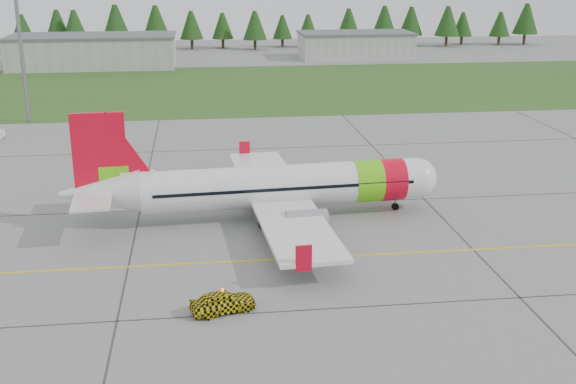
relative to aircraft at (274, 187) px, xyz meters
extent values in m
plane|color=gray|center=(3.80, -16.81, -2.70)|extent=(320.00, 320.00, 0.00)
cylinder|color=silver|center=(0.75, 0.05, 0.04)|extent=(23.17, 4.95, 3.45)
sphere|color=silver|center=(12.22, 0.80, 0.04)|extent=(3.45, 3.45, 3.45)
cone|color=silver|center=(-13.81, -0.91, 0.35)|extent=(6.40, 3.85, 3.45)
cube|color=black|center=(12.48, 0.82, 0.35)|extent=(1.56, 2.39, 0.50)
cylinder|color=#60CB0F|center=(7.81, 0.51, 0.04)|extent=(2.53, 3.67, 3.53)
cylinder|color=red|center=(9.92, 0.65, 0.04)|extent=(2.17, 3.65, 3.53)
cube|color=silver|center=(0.30, 0.02, -0.93)|extent=(6.71, 28.56, 0.32)
cube|color=red|center=(-1.50, 13.99, -0.45)|extent=(1.07, 0.23, 1.77)
cube|color=red|center=(0.34, -14.07, -0.45)|extent=(1.07, 0.23, 1.77)
cylinder|color=gray|center=(1.31, 4.96, -1.42)|extent=(3.30, 2.06, 1.86)
cylinder|color=gray|center=(1.95, -4.75, -1.42)|extent=(3.30, 2.06, 1.86)
cube|color=red|center=(-13.64, -0.90, 3.31)|extent=(4.08, 0.58, 6.72)
cube|color=#60CB0F|center=(-12.67, -0.83, 1.36)|extent=(2.32, 0.52, 2.12)
cube|color=silver|center=(-14.25, -0.94, 0.57)|extent=(3.49, 10.33, 0.19)
cylinder|color=slate|center=(10.45, 0.69, -2.08)|extent=(0.16, 0.16, 1.24)
cylinder|color=black|center=(10.45, 0.69, -2.40)|extent=(0.62, 0.29, 0.60)
cylinder|color=slate|center=(-0.74, 2.43, -1.86)|extent=(0.19, 0.19, 1.68)
cylinder|color=black|center=(-1.09, 2.41, -2.24)|extent=(0.94, 0.46, 0.92)
cylinder|color=slate|center=(-0.42, -2.51, -1.86)|extent=(0.19, 0.19, 1.68)
cylinder|color=black|center=(-0.77, -2.53, -2.24)|extent=(0.94, 0.46, 0.92)
imported|color=yellow|center=(-4.92, -16.36, -0.71)|extent=(1.76, 1.93, 3.98)
cube|color=#30561E|center=(3.80, 65.19, -2.69)|extent=(320.00, 50.00, 0.03)
cube|color=gold|center=(3.80, -8.81, -2.69)|extent=(120.00, 0.25, 0.02)
cube|color=#A8A8A3|center=(-26.20, 93.19, 0.30)|extent=(32.00, 14.00, 6.00)
cube|color=#A8A8A3|center=(28.80, 101.19, -0.10)|extent=(24.00, 12.00, 5.20)
cylinder|color=slate|center=(-28.20, 41.19, 7.30)|extent=(0.50, 0.50, 20.00)
camera|label=1|loc=(-5.96, -56.00, 17.58)|focal=45.00mm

